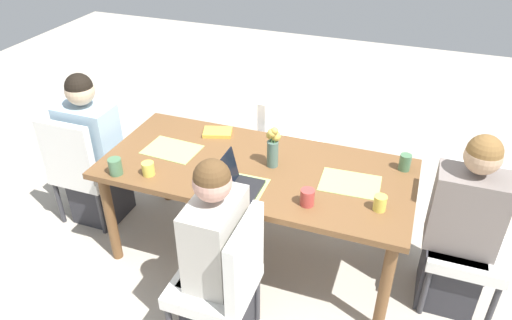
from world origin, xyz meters
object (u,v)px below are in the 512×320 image
(chair_head_right_left_mid, at_px, (82,165))
(coffee_mug_near_right, at_px, (405,162))
(flower_vase, at_px, (273,144))
(coffee_mug_centre_left, at_px, (115,167))
(coffee_mug_near_left, at_px, (380,203))
(dining_table, at_px, (256,177))
(person_head_left_left_far, at_px, (460,234))
(laptop_far_left_near, at_px, (235,187))
(chair_head_left_left_far, at_px, (470,232))
(chair_far_left_near, at_px, (225,278))
(book_red_cover, at_px, (218,132))
(chair_near_right_near, at_px, (283,142))
(coffee_mug_far_left, at_px, (148,169))
(person_far_left_near, at_px, (217,263))
(person_head_right_left_mid, at_px, (94,158))
(coffee_mug_centre_right, at_px, (307,197))

(chair_head_right_left_mid, height_order, coffee_mug_near_right, chair_head_right_left_mid)
(flower_vase, xyz_separation_m, coffee_mug_centre_left, (0.89, 0.43, -0.11))
(coffee_mug_near_right, bearing_deg, coffee_mug_near_left, 79.06)
(dining_table, relative_size, chair_head_right_left_mid, 2.21)
(person_head_left_left_far, distance_m, laptop_far_left_near, 1.37)
(chair_head_left_left_far, xyz_separation_m, person_head_left_left_far, (0.06, 0.07, 0.03))
(dining_table, distance_m, chair_far_left_near, 0.76)
(dining_table, relative_size, flower_vase, 6.95)
(person_head_left_left_far, relative_size, book_red_cover, 5.97)
(chair_near_right_near, relative_size, coffee_mug_near_right, 8.34)
(coffee_mug_near_right, xyz_separation_m, coffee_mug_far_left, (1.49, 0.60, -0.01))
(coffee_mug_centre_left, relative_size, coffee_mug_far_left, 1.25)
(person_far_left_near, xyz_separation_m, person_head_right_left_mid, (1.31, -0.69, 0.00))
(person_head_right_left_mid, bearing_deg, chair_head_left_left_far, -177.69)
(chair_far_left_near, xyz_separation_m, person_head_right_left_mid, (1.38, -0.75, 0.03))
(chair_head_right_left_mid, xyz_separation_m, coffee_mug_centre_right, (-1.76, 0.20, 0.30))
(chair_head_left_left_far, height_order, flower_vase, flower_vase)
(chair_head_left_left_far, bearing_deg, flower_vase, 2.93)
(chair_head_right_left_mid, bearing_deg, chair_head_left_left_far, -176.16)
(dining_table, relative_size, laptop_far_left_near, 6.23)
(chair_head_left_left_far, xyz_separation_m, flower_vase, (1.24, 0.06, 0.40))
(coffee_mug_far_left, bearing_deg, flower_vase, -152.27)
(person_far_left_near, bearing_deg, book_red_cover, -66.80)
(laptop_far_left_near, height_order, coffee_mug_near_right, laptop_far_left_near)
(person_head_left_left_far, relative_size, laptop_far_left_near, 3.73)
(coffee_mug_centre_left, bearing_deg, coffee_mug_centre_right, -175.04)
(dining_table, xyz_separation_m, chair_far_left_near, (-0.09, 0.74, -0.17))
(chair_head_right_left_mid, height_order, book_red_cover, chair_head_right_left_mid)
(laptop_far_left_near, relative_size, coffee_mug_near_left, 3.49)
(person_head_left_left_far, bearing_deg, book_red_cover, -9.10)
(book_red_cover, bearing_deg, chair_near_right_near, -144.89)
(person_head_right_left_mid, xyz_separation_m, coffee_mug_far_left, (-0.69, 0.32, 0.26))
(coffee_mug_near_right, bearing_deg, person_head_left_left_far, 146.97)
(person_head_right_left_mid, xyz_separation_m, book_red_cover, (-0.88, -0.30, 0.23))
(chair_far_left_near, distance_m, person_head_left_left_far, 1.42)
(laptop_far_left_near, bearing_deg, chair_head_left_left_far, -162.68)
(chair_far_left_near, bearing_deg, coffee_mug_centre_right, -124.17)
(dining_table, xyz_separation_m, chair_head_right_left_mid, (1.35, 0.07, -0.17))
(laptop_far_left_near, bearing_deg, flower_vase, -107.65)
(coffee_mug_near_right, bearing_deg, person_head_right_left_mid, 7.36)
(coffee_mug_centre_right, bearing_deg, coffee_mug_near_left, -166.78)
(chair_far_left_near, relative_size, book_red_cover, 4.50)
(chair_near_right_near, relative_size, coffee_mug_centre_left, 8.41)
(flower_vase, height_order, book_red_cover, flower_vase)
(coffee_mug_near_right, bearing_deg, flower_vase, 16.72)
(book_red_cover, bearing_deg, coffee_mug_near_left, 140.75)
(person_head_right_left_mid, distance_m, coffee_mug_far_left, 0.81)
(person_head_left_left_far, bearing_deg, chair_head_left_left_far, -128.76)
(coffee_mug_near_left, xyz_separation_m, coffee_mug_near_right, (-0.09, -0.47, 0.01))
(chair_head_left_left_far, relative_size, chair_near_right_near, 1.00)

